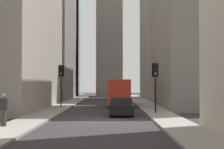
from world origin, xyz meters
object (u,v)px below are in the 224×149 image
object	(u,v)px
sedan_black	(121,107)
delivery_truck	(119,93)
traffic_light_far_junction	(61,76)
discarded_bottle	(149,110)
pedestrian	(3,108)
traffic_light_midblock	(155,76)

from	to	relation	value
sedan_black	delivery_truck	bearing A→B (deg)	-0.00
delivery_truck	traffic_light_far_junction	xyz separation A→B (m)	(-2.46, 5.68, 1.70)
traffic_light_far_junction	delivery_truck	bearing A→B (deg)	-66.56
delivery_truck	discarded_bottle	size ratio (longest dim) A/B	23.93
discarded_bottle	pedestrian	bearing A→B (deg)	137.71
delivery_truck	sedan_black	distance (m)	9.62
pedestrian	discarded_bottle	world-z (taller)	pedestrian
traffic_light_midblock	pedestrian	size ratio (longest dim) A/B	2.21
delivery_truck	traffic_light_midblock	bearing A→B (deg)	-162.72
traffic_light_far_junction	pedestrian	distance (m)	15.00
traffic_light_midblock	traffic_light_far_junction	xyz separation A→B (m)	(6.40, 8.44, 0.13)
sedan_black	pedestrian	size ratio (longest dim) A/B	2.42
traffic_light_midblock	discarded_bottle	distance (m)	3.15
traffic_light_midblock	pedestrian	world-z (taller)	traffic_light_midblock
sedan_black	discarded_bottle	distance (m)	3.25
pedestrian	discarded_bottle	bearing A→B (deg)	-42.29
sedan_black	discarded_bottle	world-z (taller)	sedan_black
traffic_light_far_junction	sedan_black	bearing A→B (deg)	-141.42
traffic_light_midblock	traffic_light_far_junction	size ratio (longest dim) A/B	0.96
sedan_black	discarded_bottle	xyz separation A→B (m)	(2.15, -2.39, -0.42)
pedestrian	traffic_light_far_junction	bearing A→B (deg)	-3.48
delivery_truck	pedestrian	distance (m)	18.51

